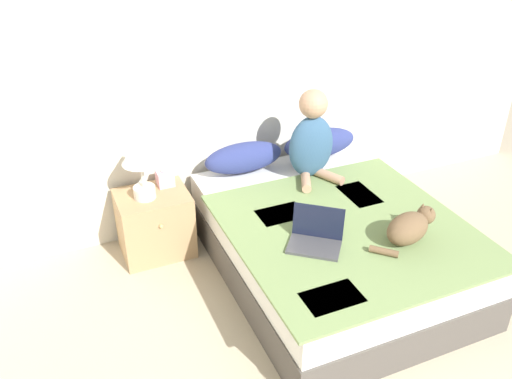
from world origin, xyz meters
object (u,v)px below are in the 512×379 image
Objects in this scene: cat_tabby at (410,227)px; tissue_box at (165,178)px; pillow_near at (244,157)px; pillow_far at (320,143)px; nightstand at (155,223)px; bed at (332,244)px; person_sitting at (312,140)px; table_lamp at (140,157)px; laptop_open at (316,238)px.

cat_tabby reaches higher than tissue_box.
pillow_near and pillow_far have the same top height.
cat_tabby is 0.99× the size of nightstand.
bed reaches higher than nightstand.
person_sitting reaches higher than table_lamp.
bed is 3.08× the size of pillow_far.
pillow_far is 1.47m from nightstand.
laptop_open is at bearing -120.01° from pillow_far.
table_lamp is at bearing 171.23° from person_sitting.
pillow_far is 1.49m from table_lamp.
pillow_far is 0.91× the size of person_sitting.
laptop_open is (-0.56, 0.20, -0.05)m from cat_tabby.
pillow_far reaches higher than cat_tabby.
cat_tabby is 3.70× the size of tissue_box.
laptop_open is 1.33m from nightstand.
pillow_far is 1.21× the size of nightstand.
laptop_open is 1.30m from tissue_box.
bed is 3.71× the size of nightstand.
pillow_far is (0.33, 0.82, 0.37)m from bed.
laptop_open reaches higher than tissue_box.
pillow_far reaches higher than nightstand.
laptop_open is at bearing -59.38° from tissue_box.
nightstand is at bearing -177.34° from pillow_far.
cat_tabby is 1.26× the size of laptop_open.
bed is 1.32m from tissue_box.
tissue_box is (-1.29, 0.04, -0.07)m from pillow_far.
bed is 3.74× the size of cat_tabby.
pillow_far is 4.50× the size of tissue_box.
tissue_box is at bearing 158.99° from laptop_open.
bed is at bearing -34.86° from nightstand.
tissue_box is (-0.95, 0.86, 0.31)m from bed.
laptop_open is (-0.39, -0.81, -0.26)m from person_sitting.
person_sitting reaches higher than bed.
pillow_far is 1.53× the size of laptop_open.
cat_tabby is 1.12× the size of table_lamp.
laptop_open reaches higher than bed.
person_sitting is at bearing 102.37° from laptop_open.
laptop_open is 0.79× the size of nightstand.
nightstand is at bearing -174.98° from pillow_near.
pillow_far is 1.36× the size of table_lamp.
tissue_box is at bearing 163.43° from person_sitting.
table_lamp is at bearing 147.03° from bed.
pillow_far is at bearing -1.71° from tissue_box.
bed is 0.50m from laptop_open.
person_sitting is 1.68× the size of laptop_open.
laptop_open is at bearing -116.00° from person_sitting.
pillow_near is 0.84m from nightstand.
cat_tabby reaches higher than bed.
laptop_open is 2.95× the size of tissue_box.
pillow_near reaches higher than bed.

